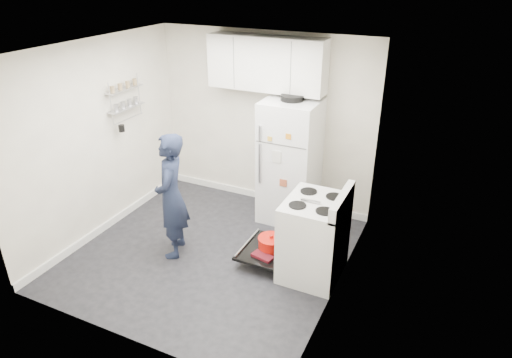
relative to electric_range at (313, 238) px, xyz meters
The scene contains 7 objects.
room 1.49m from the electric_range, behind, with size 3.21×3.21×2.51m.
electric_range is the anchor object (origin of this frame).
open_oven_door 0.62m from the electric_range, behind, with size 0.55×0.70×0.24m.
refrigerator 1.37m from the electric_range, 123.36° to the left, with size 0.72×0.74×1.77m.
upper_cabinets 2.38m from the electric_range, 132.27° to the left, with size 1.60×0.33×0.70m, color silver.
wall_shelf_rack 3.05m from the electric_range, behind, with size 0.14×0.60×0.61m.
person 1.74m from the electric_range, 169.14° to the right, with size 0.57×0.38×1.57m, color #181F35.
Camera 1 is at (2.55, -4.07, 3.31)m, focal length 32.00 mm.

